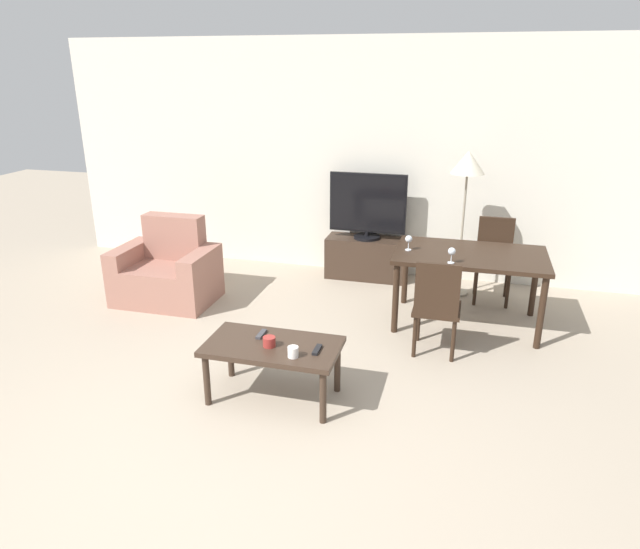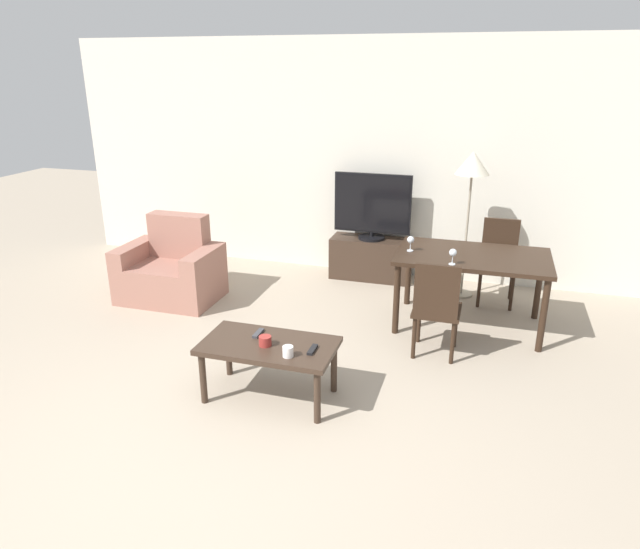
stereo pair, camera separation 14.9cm
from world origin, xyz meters
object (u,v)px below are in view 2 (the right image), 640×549
at_px(remote_primary, 258,333).
at_px(dining_table, 472,263).
at_px(remote_secondary, 312,350).
at_px(floor_lamp, 472,171).
at_px(cup_white_near, 288,351).
at_px(armchair, 172,271).
at_px(coffee_table, 269,350).
at_px(tv, 372,207).
at_px(dining_chair_near, 436,306).
at_px(dining_chair_far, 498,258).
at_px(cup_colored_far, 265,341).
at_px(tv_stand, 371,258).
at_px(wine_glass_center, 453,254).
at_px(wine_glass_left, 411,241).

bearing_deg(remote_primary, dining_table, 47.45).
xyz_separation_m(remote_primary, remote_secondary, (0.48, -0.13, 0.00)).
xyz_separation_m(floor_lamp, remote_primary, (-1.39, -2.41, -0.90)).
xyz_separation_m(floor_lamp, cup_white_near, (-1.05, -2.67, -0.88)).
xyz_separation_m(armchair, coffee_table, (1.73, -1.54, 0.09)).
height_order(tv, dining_chair_near, tv).
height_order(dining_chair_far, cup_colored_far, dining_chair_far).
bearing_deg(tv, armchair, -147.45).
bearing_deg(dining_table, tv, 139.07).
xyz_separation_m(dining_table, dining_chair_far, (0.25, 0.74, -0.16)).
distance_m(tv_stand, wine_glass_center, 1.80).
bearing_deg(wine_glass_left, dining_table, 6.11).
height_order(tv_stand, remote_primary, tv_stand).
distance_m(tv, remote_secondary, 2.82).
bearing_deg(tv_stand, cup_colored_far, -94.00).
bearing_deg(dining_chair_near, cup_white_near, -128.31).
xyz_separation_m(cup_colored_far, wine_glass_center, (1.21, 1.44, 0.34)).
bearing_deg(coffee_table, dining_table, 51.93).
height_order(dining_chair_near, remote_secondary, dining_chair_near).
bearing_deg(dining_table, remote_primary, -132.55).
bearing_deg(wine_glass_center, dining_chair_far, 69.11).
distance_m(coffee_table, wine_glass_left, 1.90).
relative_size(armchair, coffee_table, 1.02).
xyz_separation_m(tv_stand, wine_glass_left, (0.60, -1.09, 0.58)).
relative_size(dining_chair_far, floor_lamp, 0.56).
bearing_deg(floor_lamp, remote_primary, -119.98).
xyz_separation_m(armchair, dining_chair_near, (2.85, -0.53, 0.18)).
bearing_deg(remote_primary, armchair, 138.39).
bearing_deg(floor_lamp, dining_chair_far, -7.16).
bearing_deg(armchair, cup_white_near, -41.01).
distance_m(armchair, dining_chair_far, 3.48).
relative_size(tv_stand, tv, 1.05).
relative_size(cup_white_near, wine_glass_left, 0.54).
bearing_deg(wine_glass_left, cup_colored_far, -114.79).
height_order(dining_table, remote_primary, dining_table).
xyz_separation_m(coffee_table, dining_chair_near, (1.12, 1.01, 0.08)).
bearing_deg(armchair, tv_stand, 32.60).
bearing_deg(cup_white_near, cup_colored_far, 153.14).
relative_size(dining_chair_far, cup_white_near, 11.14).
distance_m(coffee_table, cup_white_near, 0.27).
xyz_separation_m(coffee_table, cup_white_near, (0.21, -0.15, 0.10)).
relative_size(tv_stand, wine_glass_center, 6.38).
relative_size(dining_table, wine_glass_left, 9.60).
height_order(remote_primary, wine_glass_left, wine_glass_left).
bearing_deg(cup_colored_far, dining_table, 52.34).
relative_size(dining_chair_near, remote_secondary, 5.85).
bearing_deg(dining_chair_near, remote_primary, -144.48).
bearing_deg(cup_white_near, dining_chair_near, 51.69).
distance_m(armchair, floor_lamp, 3.33).
relative_size(floor_lamp, cup_white_near, 19.90).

